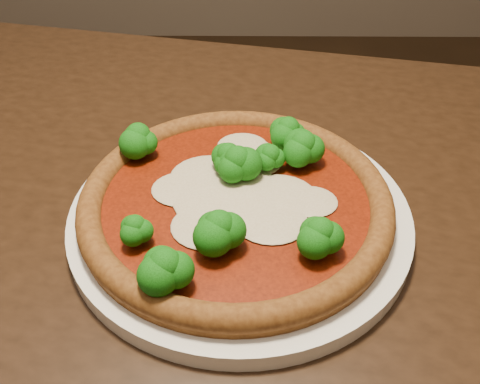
{
  "coord_description": "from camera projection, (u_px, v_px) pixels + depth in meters",
  "views": [
    {
      "loc": [
        0.3,
        -0.54,
        1.12
      ],
      "look_at": [
        0.29,
        -0.14,
        0.79
      ],
      "focal_mm": 40.0,
      "sensor_mm": 36.0,
      "label": 1
    }
  ],
  "objects": [
    {
      "name": "plate",
      "position": [
        240.0,
        215.0,
        0.54
      ],
      "size": [
        0.34,
        0.34,
        0.02
      ],
      "primitive_type": "cylinder",
      "color": "white",
      "rests_on": "dining_table"
    },
    {
      "name": "pizza",
      "position": [
        236.0,
        197.0,
        0.52
      ],
      "size": [
        0.31,
        0.31,
        0.06
      ],
      "rotation": [
        0.0,
        0.0,
        -0.23
      ],
      "color": "brown",
      "rests_on": "plate"
    },
    {
      "name": "dining_table",
      "position": [
        191.0,
        281.0,
        0.61
      ],
      "size": [
        1.4,
        1.07,
        0.75
      ],
      "rotation": [
        0.0,
        0.0,
        -0.2
      ],
      "color": "black",
      "rests_on": "floor"
    }
  ]
}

